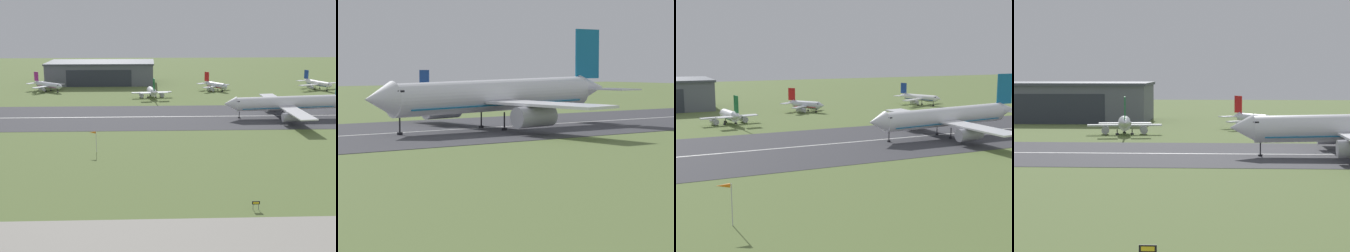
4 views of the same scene
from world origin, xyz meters
The scene contains 3 objects.
ground_plane centered at (0.00, 61.35, 0.00)m, with size 636.45×636.45×0.00m, color olive.
airplane_landing centered at (40.63, 119.65, 5.28)m, with size 48.32×51.08×16.63m.
airplane_parked_centre centered at (75.90, 186.81, 3.10)m, with size 22.95×21.50×9.09m.
Camera 2 is at (-34.85, 16.54, 10.31)m, focal length 85.00 mm.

